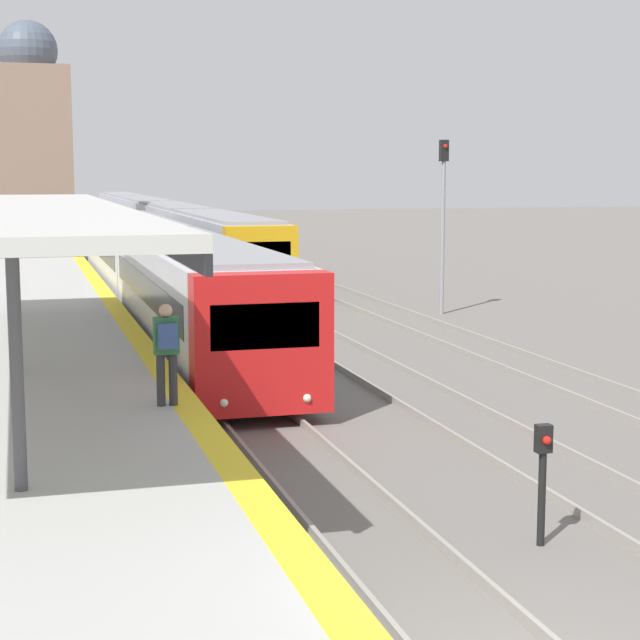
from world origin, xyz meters
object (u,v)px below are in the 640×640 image
object	(u,v)px
train_near	(160,270)
signal_mast_far	(443,207)
person_on_platform	(167,346)
signal_post_near	(543,470)
train_far	(157,223)

from	to	relation	value
train_near	signal_mast_far	size ratio (longest dim) A/B	5.12
person_on_platform	signal_post_near	distance (m)	6.60
person_on_platform	signal_post_near	size ratio (longest dim) A/B	1.05
train_near	signal_post_near	bearing A→B (deg)	-84.70
train_near	signal_post_near	distance (m)	21.83
train_far	signal_mast_far	xyz separation A→B (m)	(5.56, -31.18, 1.90)
train_far	signal_mast_far	distance (m)	31.73
train_near	train_far	world-z (taller)	train_near
signal_post_near	person_on_platform	bearing A→B (deg)	128.39
signal_post_near	signal_mast_far	size ratio (longest dim) A/B	0.27
train_near	train_far	bearing A→B (deg)	83.00
person_on_platform	train_near	world-z (taller)	train_near
person_on_platform	signal_mast_far	size ratio (longest dim) A/B	0.29
train_far	signal_post_near	distance (m)	52.41
train_near	train_far	size ratio (longest dim) A/B	0.52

